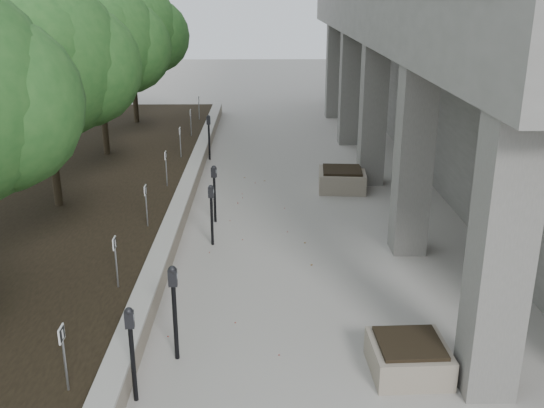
{
  "coord_description": "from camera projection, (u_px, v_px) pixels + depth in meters",
  "views": [
    {
      "loc": [
        0.26,
        -6.47,
        5.44
      ],
      "look_at": [
        0.44,
        6.1,
        1.05
      ],
      "focal_mm": 40.78,
      "sensor_mm": 36.0,
      "label": 1
    }
  ],
  "objects": [
    {
      "name": "parking_meter_1",
      "position": [
        132.0,
        355.0,
        8.4
      ],
      "size": [
        0.15,
        0.12,
        1.46
      ],
      "primitive_type": null,
      "rotation": [
        0.0,
        0.0,
        0.09
      ],
      "color": "black",
      "rests_on": "ground"
    },
    {
      "name": "planter_back",
      "position": [
        342.0,
        179.0,
        17.62
      ],
      "size": [
        1.4,
        1.4,
        0.61
      ],
      "primitive_type": null,
      "rotation": [
        0.0,
        0.0,
        -0.08
      ],
      "color": "gray",
      "rests_on": "ground"
    },
    {
      "name": "parking_sign_4",
      "position": [
        146.0,
        206.0,
        13.71
      ],
      "size": [
        0.04,
        0.22,
        0.96
      ],
      "primitive_type": null,
      "color": "black",
      "rests_on": "planting_bed"
    },
    {
      "name": "parking_sign_3",
      "position": [
        116.0,
        263.0,
        10.88
      ],
      "size": [
        0.04,
        0.22,
        0.96
      ],
      "primitive_type": null,
      "color": "black",
      "rests_on": "planting_bed"
    },
    {
      "name": "crabapple_tree_5",
      "position": [
        132.0,
        52.0,
        23.79
      ],
      "size": [
        4.6,
        4.0,
        5.44
      ],
      "primitive_type": null,
      "color": "#22511F",
      "rests_on": "planting_bed"
    },
    {
      "name": "parking_meter_2",
      "position": [
        175.0,
        313.0,
        9.35
      ],
      "size": [
        0.16,
        0.12,
        1.58
      ],
      "primitive_type": null,
      "rotation": [
        0.0,
        0.0,
        0.04
      ],
      "color": "black",
      "rests_on": "ground"
    },
    {
      "name": "crabapple_tree_4",
      "position": [
        100.0,
        68.0,
        19.07
      ],
      "size": [
        4.6,
        4.0,
        5.44
      ],
      "primitive_type": null,
      "color": "#22511F",
      "rests_on": "planting_bed"
    },
    {
      "name": "parking_sign_8",
      "position": [
        199.0,
        108.0,
        25.04
      ],
      "size": [
        0.04,
        0.22,
        0.96
      ],
      "primitive_type": null,
      "color": "black",
      "rests_on": "planting_bed"
    },
    {
      "name": "planter_front",
      "position": [
        409.0,
        357.0,
        9.19
      ],
      "size": [
        1.16,
        1.16,
        0.52
      ],
      "primitive_type": null,
      "rotation": [
        0.0,
        0.0,
        0.04
      ],
      "color": "gray",
      "rests_on": "ground"
    },
    {
      "name": "berry_scatter",
      "position": [
        246.0,
        270.0,
        12.61
      ],
      "size": [
        3.3,
        14.1,
        0.02
      ],
      "primitive_type": null,
      "color": "#97190B",
      "rests_on": "ground"
    },
    {
      "name": "parking_meter_3",
      "position": [
        212.0,
        215.0,
        13.65
      ],
      "size": [
        0.15,
        0.11,
        1.41
      ],
      "primitive_type": null,
      "rotation": [
        0.0,
        0.0,
        -0.1
      ],
      "color": "black",
      "rests_on": "ground"
    },
    {
      "name": "parking_sign_7",
      "position": [
        191.0,
        123.0,
        22.2
      ],
      "size": [
        0.04,
        0.22,
        0.96
      ],
      "primitive_type": null,
      "color": "black",
      "rests_on": "planting_bed"
    },
    {
      "name": "parking_meter_5",
      "position": [
        209.0,
        137.0,
        20.54
      ],
      "size": [
        0.15,
        0.11,
        1.52
      ],
      "primitive_type": null,
      "rotation": [
        0.0,
        0.0,
        -0.02
      ],
      "color": "black",
      "rests_on": "ground"
    },
    {
      "name": "crabapple_tree_3",
      "position": [
        46.0,
        94.0,
        14.35
      ],
      "size": [
        4.6,
        4.0,
        5.44
      ],
      "primitive_type": null,
      "color": "#22511F",
      "rests_on": "planting_bed"
    },
    {
      "name": "parking_sign_2",
      "position": [
        65.0,
        359.0,
        8.05
      ],
      "size": [
        0.04,
        0.22,
        0.96
      ],
      "primitive_type": null,
      "color": "black",
      "rests_on": "planting_bed"
    },
    {
      "name": "parking_sign_5",
      "position": [
        166.0,
        169.0,
        16.54
      ],
      "size": [
        0.04,
        0.22,
        0.96
      ],
      "primitive_type": null,
      "color": "black",
      "rests_on": "planting_bed"
    },
    {
      "name": "parking_meter_4",
      "position": [
        215.0,
        194.0,
        15.0
      ],
      "size": [
        0.17,
        0.14,
        1.45
      ],
      "primitive_type": null,
      "rotation": [
        0.0,
        0.0,
        -0.31
      ],
      "color": "black",
      "rests_on": "ground"
    },
    {
      "name": "planting_bed",
      "position": [
        45.0,
        199.0,
        16.25
      ],
      "size": [
        7.0,
        26.0,
        0.4
      ],
      "primitive_type": "cube",
      "color": "black",
      "rests_on": "ground"
    },
    {
      "name": "retaining_wall",
      "position": [
        185.0,
        197.0,
        16.28
      ],
      "size": [
        0.39,
        26.0,
        0.5
      ],
      "primitive_type": null,
      "color": "gray",
      "rests_on": "ground"
    },
    {
      "name": "parking_sign_6",
      "position": [
        180.0,
        142.0,
        19.37
      ],
      "size": [
        0.04,
        0.22,
        0.96
      ],
      "primitive_type": null,
      "color": "black",
      "rests_on": "planting_bed"
    }
  ]
}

